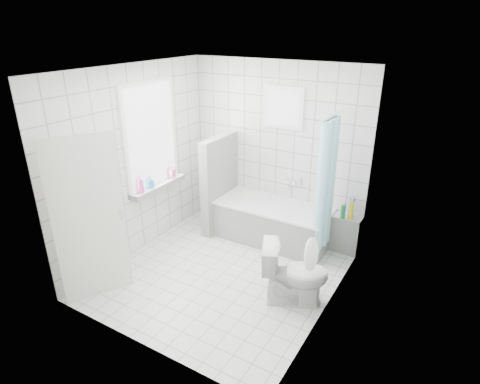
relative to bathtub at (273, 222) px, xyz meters
The scene contains 19 objects.
ground 1.17m from the bathtub, 98.16° to the right, with size 3.00×3.00×0.00m, color white.
ceiling 2.57m from the bathtub, 98.16° to the right, with size 3.00×3.00×0.00m, color white.
wall_back 1.09m from the bathtub, 113.27° to the left, with size 2.80×0.02×2.60m, color white.
wall_front 2.82m from the bathtub, 93.52° to the right, with size 2.80×0.02×2.60m, color white.
wall_left 2.17m from the bathtub, 144.22° to the right, with size 0.02×3.00×2.60m, color white.
wall_right 1.95m from the bathtub, 42.24° to the right, with size 0.02×3.00×2.60m, color white.
window_left 2.17m from the bathtub, 151.45° to the right, with size 0.01×0.90×1.40m, color white.
window_back 1.69m from the bathtub, 100.52° to the left, with size 0.50×0.01×0.50m, color white.
window_sill 1.78m from the bathtub, 150.72° to the right, with size 0.18×1.02×0.08m, color white.
door 2.66m from the bathtub, 118.56° to the right, with size 0.04×0.80×2.00m, color silver.
bathtub is the anchor object (origin of this frame).
partition_wall 1.02m from the bathtub, behind, with size 0.15×0.85×1.50m, color white.
tiled_ledge 1.07m from the bathtub, 13.77° to the left, with size 0.40×0.24×0.55m, color white.
toilet 1.47m from the bathtub, 53.67° to the right, with size 0.43×0.76×0.78m, color white.
curtain_rod 1.88m from the bathtub, ahead, with size 0.02×0.02×0.80m, color silver.
shower_curtain 1.14m from the bathtub, 11.12° to the right, with size 0.14×0.48×1.78m, color #4FD4E8, non-canonical shape.
tub_faucet 0.66m from the bathtub, 73.38° to the left, with size 0.18×0.06×0.06m, color silver.
sill_bottles 1.89m from the bathtub, 146.99° to the right, with size 0.13×0.78×0.27m.
ledge_bottles 1.15m from the bathtub, 11.06° to the left, with size 0.17×0.18×0.28m.
Camera 1 is at (2.47, -3.73, 3.09)m, focal length 30.00 mm.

